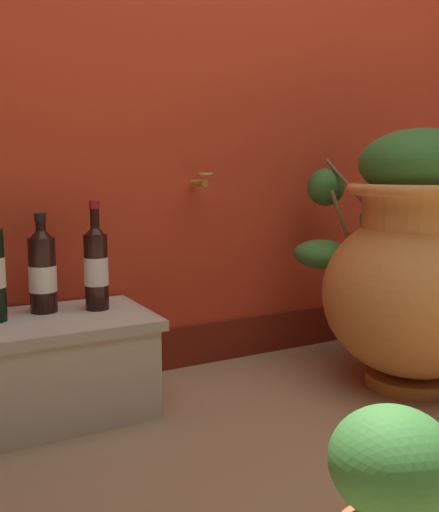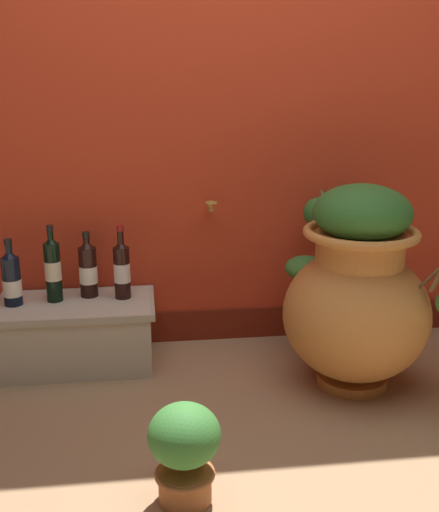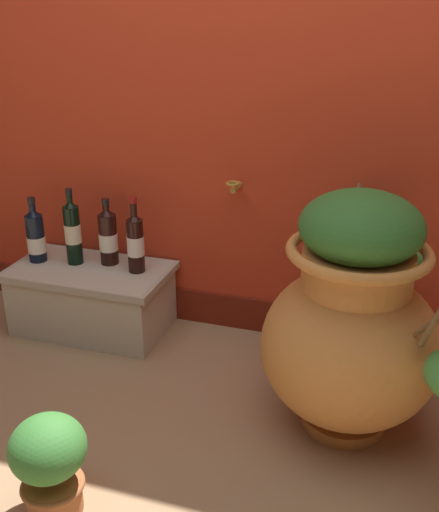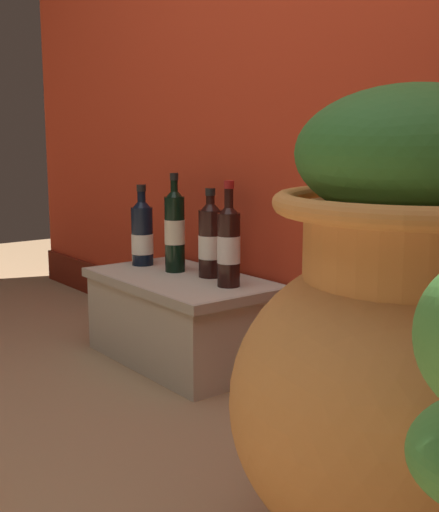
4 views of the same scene
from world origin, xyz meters
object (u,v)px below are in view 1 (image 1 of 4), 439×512
terracotta_urn (417,267)px  wine_bottle_right (96,264)px  potted_shrub (392,486)px  wine_bottle_left (42,269)px

terracotta_urn → wine_bottle_right: terracotta_urn is taller
terracotta_urn → potted_shrub: bearing=-139.1°
wine_bottle_left → potted_shrub: (0.35, -1.07, -0.24)m
terracotta_urn → wine_bottle_left: (-1.10, 0.41, 0.02)m
wine_bottle_left → wine_bottle_right: size_ratio=0.90×
wine_bottle_left → wine_bottle_right: wine_bottle_right is taller
wine_bottle_right → potted_shrub: (0.20, -1.02, -0.25)m
terracotta_urn → potted_shrub: 1.02m
terracotta_urn → potted_shrub: size_ratio=2.78×
wine_bottle_right → terracotta_urn: bearing=-21.2°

